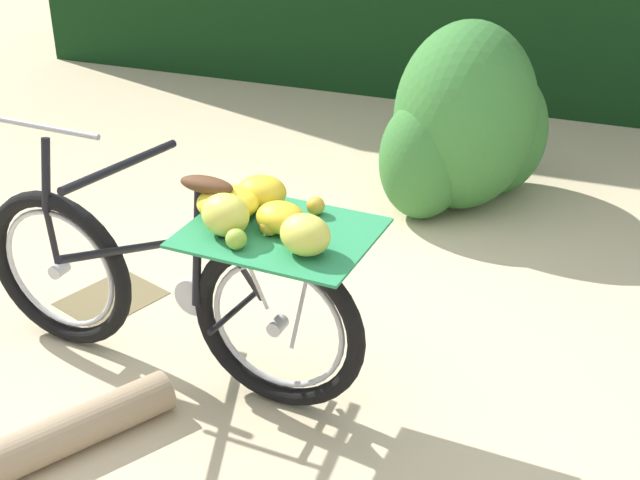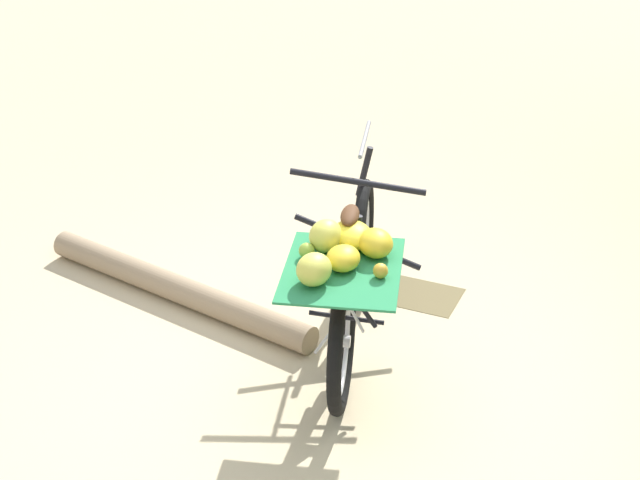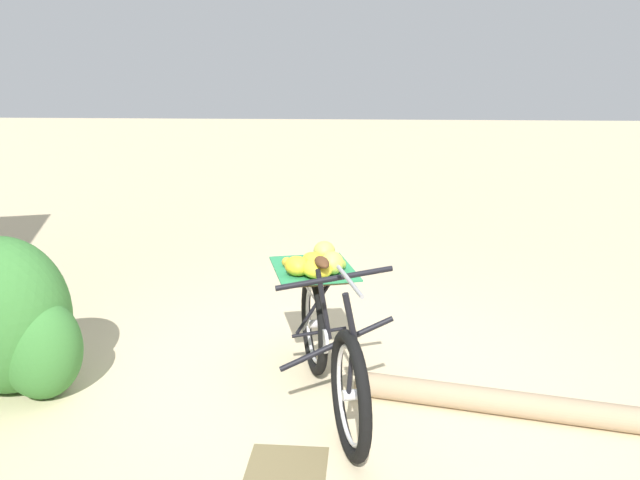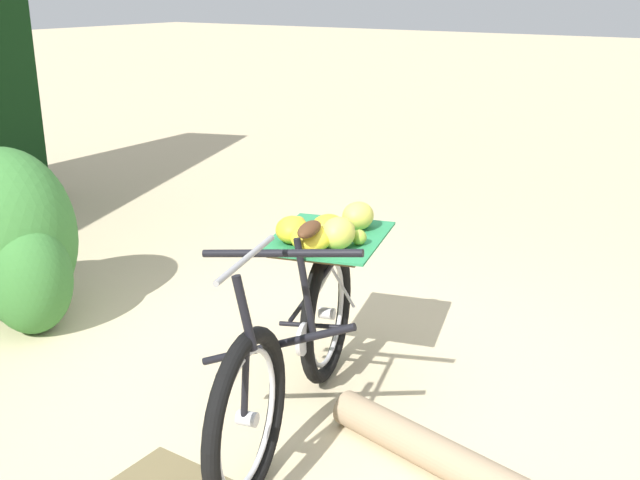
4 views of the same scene
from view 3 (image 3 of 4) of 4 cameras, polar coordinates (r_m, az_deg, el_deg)
name	(u,v)px [view 3 (image 3 of 4)]	position (r m, az deg, el deg)	size (l,w,h in m)	color
ground_plane	(299,383)	(4.42, -1.96, -13.16)	(60.00, 60.00, 0.00)	beige
bicycle	(326,328)	(4.03, 0.54, -8.15)	(0.90, 1.79, 1.03)	black
fallen_log	(508,403)	(4.19, 17.05, -14.27)	(0.16, 0.16, 1.96)	#9E8466
shrub_cluster	(3,324)	(4.66, -27.33, -6.97)	(1.13, 0.78, 1.08)	#387533
leaf_litter_patch	(287,464)	(3.62, -3.04, -20.07)	(0.44, 0.36, 0.01)	olive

